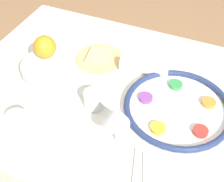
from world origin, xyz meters
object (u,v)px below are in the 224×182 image
at_px(seder_plate, 177,108).
at_px(cup_near, 17,122).
at_px(cup_mid, 94,99).
at_px(orange_fruit, 45,47).
at_px(wine_glass, 116,116).
at_px(napkin_roll, 144,67).
at_px(bread_plate, 100,58).
at_px(fruit_stand, 49,70).

height_order(seder_plate, cup_near, cup_near).
xyz_separation_m(seder_plate, cup_mid, (0.26, 0.08, 0.01)).
bearing_deg(orange_fruit, cup_near, 95.59).
bearing_deg(orange_fruit, seder_plate, -175.82).
xyz_separation_m(cup_near, cup_mid, (-0.17, -0.18, 0.00)).
relative_size(wine_glass, napkin_roll, 0.81).
xyz_separation_m(orange_fruit, bread_plate, (-0.11, -0.18, -0.14)).
bearing_deg(bread_plate, orange_fruit, 58.29).
height_order(bread_plate, cup_near, cup_near).
bearing_deg(bread_plate, wine_glass, 122.21).
xyz_separation_m(seder_plate, orange_fruit, (0.46, 0.03, 0.14)).
bearing_deg(fruit_stand, cup_mid, 175.07).
distance_m(seder_plate, napkin_roll, 0.22).
bearing_deg(wine_glass, fruit_stand, -21.87).
relative_size(orange_fruit, cup_mid, 1.09).
xyz_separation_m(seder_plate, cup_near, (0.43, 0.26, 0.01)).
bearing_deg(bread_plate, napkin_roll, 178.96).
bearing_deg(bread_plate, cup_near, 77.79).
bearing_deg(wine_glass, seder_plate, -126.79).
xyz_separation_m(orange_fruit, cup_near, (-0.02, 0.23, -0.12)).
distance_m(napkin_roll, cup_mid, 0.24).
height_order(wine_glass, napkin_roll, wine_glass).
xyz_separation_m(fruit_stand, napkin_roll, (-0.27, -0.21, -0.06)).
xyz_separation_m(fruit_stand, bread_plate, (-0.09, -0.21, -0.08)).
height_order(orange_fruit, cup_near, orange_fruit).
height_order(bread_plate, napkin_roll, napkin_roll).
distance_m(wine_glass, cup_mid, 0.18).
relative_size(orange_fruit, bread_plate, 0.41).
distance_m(orange_fruit, cup_mid, 0.24).
bearing_deg(wine_glass, orange_fruit, -25.39).
bearing_deg(cup_mid, seder_plate, -162.65).
relative_size(napkin_roll, cup_mid, 2.66).
xyz_separation_m(seder_plate, fruit_stand, (0.43, 0.07, 0.07)).
xyz_separation_m(bread_plate, napkin_roll, (-0.18, 0.00, 0.02)).
xyz_separation_m(orange_fruit, cup_mid, (-0.20, 0.05, -0.12)).
distance_m(fruit_stand, cup_mid, 0.18).
xyz_separation_m(wine_glass, cup_near, (0.30, 0.08, -0.08)).
height_order(wine_glass, cup_near, wine_glass).
bearing_deg(seder_plate, napkin_roll, -41.00).
relative_size(bread_plate, napkin_roll, 0.99).
distance_m(seder_plate, bread_plate, 0.38).
height_order(wine_glass, orange_fruit, orange_fruit).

